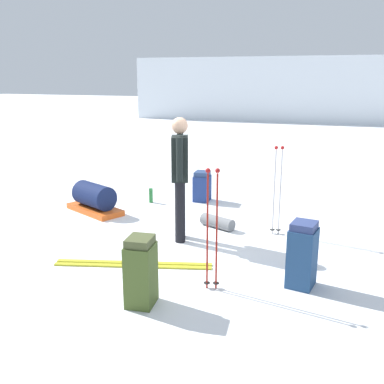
{
  "coord_description": "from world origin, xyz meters",
  "views": [
    {
      "loc": [
        2.06,
        -5.52,
        2.23
      ],
      "look_at": [
        0.0,
        0.0,
        0.7
      ],
      "focal_mm": 42.04,
      "sensor_mm": 36.0,
      "label": 1
    }
  ],
  "objects_px": {
    "gear_sled": "(94,199)",
    "thermos_bottle": "(151,195)",
    "backpack_large_dark": "(302,255)",
    "ski_pair_near": "(133,264)",
    "skier_standing": "(180,173)",
    "backpack_small_spare": "(202,187)",
    "sleeping_mat_rolled": "(217,222)",
    "ski_poles_planted_far": "(212,224)",
    "ski_poles_planted_near": "(277,186)",
    "backpack_bright": "(141,272)"
  },
  "relations": [
    {
      "from": "thermos_bottle",
      "to": "backpack_large_dark",
      "type": "bearing_deg",
      "value": -39.38
    },
    {
      "from": "ski_pair_near",
      "to": "sleeping_mat_rolled",
      "type": "distance_m",
      "value": 1.77
    },
    {
      "from": "ski_pair_near",
      "to": "thermos_bottle",
      "type": "relative_size",
      "value": 7.22
    },
    {
      "from": "skier_standing",
      "to": "backpack_small_spare",
      "type": "distance_m",
      "value": 2.15
    },
    {
      "from": "backpack_small_spare",
      "to": "ski_poles_planted_near",
      "type": "xyz_separation_m",
      "value": [
        1.58,
        -1.31,
        0.45
      ]
    },
    {
      "from": "ski_pair_near",
      "to": "ski_poles_planted_far",
      "type": "relative_size",
      "value": 1.42
    },
    {
      "from": "backpack_large_dark",
      "to": "backpack_bright",
      "type": "height_order",
      "value": "backpack_large_dark"
    },
    {
      "from": "backpack_small_spare",
      "to": "sleeping_mat_rolled",
      "type": "height_order",
      "value": "backpack_small_spare"
    },
    {
      "from": "skier_standing",
      "to": "ski_poles_planted_far",
      "type": "relative_size",
      "value": 1.28
    },
    {
      "from": "ski_poles_planted_near",
      "to": "ski_poles_planted_far",
      "type": "height_order",
      "value": "ski_poles_planted_far"
    },
    {
      "from": "ski_poles_planted_far",
      "to": "skier_standing",
      "type": "bearing_deg",
      "value": 124.41
    },
    {
      "from": "backpack_large_dark",
      "to": "backpack_bright",
      "type": "bearing_deg",
      "value": -145.98
    },
    {
      "from": "gear_sled",
      "to": "backpack_large_dark",
      "type": "bearing_deg",
      "value": -23.66
    },
    {
      "from": "backpack_large_dark",
      "to": "ski_poles_planted_far",
      "type": "bearing_deg",
      "value": -155.88
    },
    {
      "from": "backpack_small_spare",
      "to": "ski_poles_planted_far",
      "type": "bearing_deg",
      "value": -69.12
    },
    {
      "from": "skier_standing",
      "to": "ski_poles_planted_far",
      "type": "height_order",
      "value": "skier_standing"
    },
    {
      "from": "backpack_large_dark",
      "to": "backpack_bright",
      "type": "distance_m",
      "value": 1.74
    },
    {
      "from": "gear_sled",
      "to": "thermos_bottle",
      "type": "xyz_separation_m",
      "value": [
        0.63,
        0.86,
        -0.09
      ]
    },
    {
      "from": "backpack_large_dark",
      "to": "sleeping_mat_rolled",
      "type": "relative_size",
      "value": 1.33
    },
    {
      "from": "skier_standing",
      "to": "thermos_bottle",
      "type": "xyz_separation_m",
      "value": [
        -1.2,
        1.56,
        -0.82
      ]
    },
    {
      "from": "backpack_large_dark",
      "to": "backpack_small_spare",
      "type": "xyz_separation_m",
      "value": [
        -2.14,
        2.88,
        -0.09
      ]
    },
    {
      "from": "ski_pair_near",
      "to": "backpack_large_dark",
      "type": "height_order",
      "value": "backpack_large_dark"
    },
    {
      "from": "backpack_large_dark",
      "to": "sleeping_mat_rolled",
      "type": "xyz_separation_m",
      "value": [
        -1.43,
        1.52,
        -0.27
      ]
    },
    {
      "from": "backpack_bright",
      "to": "sleeping_mat_rolled",
      "type": "xyz_separation_m",
      "value": [
        0.02,
        2.5,
        -0.26
      ]
    },
    {
      "from": "backpack_bright",
      "to": "ski_poles_planted_far",
      "type": "distance_m",
      "value": 0.88
    },
    {
      "from": "ski_poles_planted_far",
      "to": "thermos_bottle",
      "type": "distance_m",
      "value": 3.57
    },
    {
      "from": "backpack_bright",
      "to": "ski_poles_planted_near",
      "type": "relative_size",
      "value": 0.55
    },
    {
      "from": "sleeping_mat_rolled",
      "to": "skier_standing",
      "type": "bearing_deg",
      "value": -117.89
    },
    {
      "from": "ski_poles_planted_far",
      "to": "sleeping_mat_rolled",
      "type": "xyz_separation_m",
      "value": [
        -0.53,
        1.92,
        -0.64
      ]
    },
    {
      "from": "ski_poles_planted_near",
      "to": "ski_poles_planted_far",
      "type": "relative_size",
      "value": 0.97
    },
    {
      "from": "ski_pair_near",
      "to": "backpack_small_spare",
      "type": "height_order",
      "value": "backpack_small_spare"
    },
    {
      "from": "gear_sled",
      "to": "thermos_bottle",
      "type": "height_order",
      "value": "gear_sled"
    },
    {
      "from": "ski_poles_planted_far",
      "to": "gear_sled",
      "type": "bearing_deg",
      "value": 143.85
    },
    {
      "from": "ski_poles_planted_near",
      "to": "backpack_bright",
      "type": "bearing_deg",
      "value": -109.2
    },
    {
      "from": "ski_pair_near",
      "to": "gear_sled",
      "type": "relative_size",
      "value": 1.62
    },
    {
      "from": "gear_sled",
      "to": "thermos_bottle",
      "type": "relative_size",
      "value": 4.46
    },
    {
      "from": "thermos_bottle",
      "to": "backpack_bright",
      "type": "bearing_deg",
      "value": -65.91
    },
    {
      "from": "gear_sled",
      "to": "sleeping_mat_rolled",
      "type": "xyz_separation_m",
      "value": [
        2.18,
        -0.06,
        -0.13
      ]
    },
    {
      "from": "skier_standing",
      "to": "ski_poles_planted_near",
      "type": "xyz_separation_m",
      "value": [
        1.21,
        0.69,
        -0.24
      ]
    },
    {
      "from": "backpack_bright",
      "to": "gear_sled",
      "type": "xyz_separation_m",
      "value": [
        -2.16,
        2.55,
        -0.12
      ]
    },
    {
      "from": "backpack_large_dark",
      "to": "ski_poles_planted_near",
      "type": "relative_size",
      "value": 0.57
    },
    {
      "from": "sleeping_mat_rolled",
      "to": "thermos_bottle",
      "type": "relative_size",
      "value": 2.12
    },
    {
      "from": "skier_standing",
      "to": "ski_pair_near",
      "type": "distance_m",
      "value": 1.41
    },
    {
      "from": "backpack_small_spare",
      "to": "thermos_bottle",
      "type": "height_order",
      "value": "backpack_small_spare"
    },
    {
      "from": "skier_standing",
      "to": "backpack_small_spare",
      "type": "relative_size",
      "value": 3.11
    },
    {
      "from": "backpack_bright",
      "to": "gear_sled",
      "type": "bearing_deg",
      "value": 130.21
    },
    {
      "from": "ski_pair_near",
      "to": "backpack_bright",
      "type": "height_order",
      "value": "backpack_bright"
    },
    {
      "from": "skier_standing",
      "to": "backpack_small_spare",
      "type": "height_order",
      "value": "skier_standing"
    },
    {
      "from": "backpack_large_dark",
      "to": "thermos_bottle",
      "type": "relative_size",
      "value": 2.8
    },
    {
      "from": "backpack_large_dark",
      "to": "backpack_bright",
      "type": "xyz_separation_m",
      "value": [
        -1.45,
        -0.98,
        -0.01
      ]
    }
  ]
}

